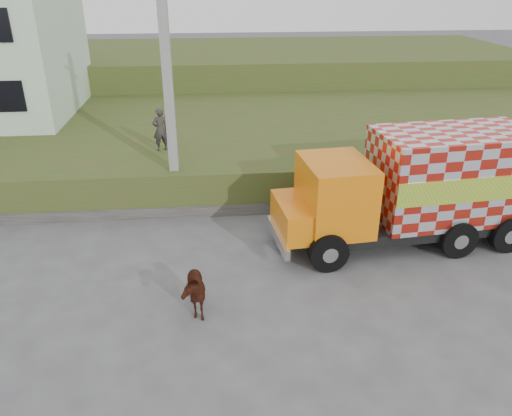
{
  "coord_description": "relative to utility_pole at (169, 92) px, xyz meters",
  "views": [
    {
      "loc": [
        0.26,
        -11.15,
        7.48
      ],
      "look_at": [
        1.47,
        1.79,
        1.3
      ],
      "focal_mm": 35.0,
      "sensor_mm": 36.0,
      "label": 1
    }
  ],
  "objects": [
    {
      "name": "retaining_strip",
      "position": [
        -1.0,
        -0.4,
        -3.88
      ],
      "size": [
        16.0,
        0.5,
        0.4
      ],
      "primitive_type": "cube",
      "color": "#595651",
      "rests_on": "ground"
    },
    {
      "name": "ground",
      "position": [
        1.0,
        -4.6,
        -4.08
      ],
      "size": [
        120.0,
        120.0,
        0.0
      ],
      "primitive_type": "plane",
      "color": "#474749",
      "rests_on": "ground"
    },
    {
      "name": "embankment_far",
      "position": [
        1.0,
        17.4,
        -2.58
      ],
      "size": [
        40.0,
        12.0,
        3.0
      ],
      "primitive_type": "cube",
      "color": "#2E4F1A",
      "rests_on": "ground"
    },
    {
      "name": "cargo_truck",
      "position": [
        7.26,
        -2.79,
        -2.33
      ],
      "size": [
        7.79,
        3.27,
        3.38
      ],
      "rotation": [
        0.0,
        0.0,
        0.1
      ],
      "color": "black",
      "rests_on": "ground"
    },
    {
      "name": "utility_pole",
      "position": [
        0.0,
        0.0,
        0.0
      ],
      "size": [
        1.2,
        0.3,
        8.0
      ],
      "color": "gray",
      "rests_on": "ground"
    },
    {
      "name": "embankment",
      "position": [
        1.0,
        5.4,
        -3.33
      ],
      "size": [
        40.0,
        12.0,
        1.5
      ],
      "primitive_type": "cube",
      "color": "#2E4F1A",
      "rests_on": "ground"
    },
    {
      "name": "cow",
      "position": [
        0.64,
        -5.72,
        -3.47
      ],
      "size": [
        0.91,
        1.53,
        1.21
      ],
      "primitive_type": "imported",
      "rotation": [
        0.0,
        0.0,
        0.19
      ],
      "color": "#351B0D",
      "rests_on": "ground"
    },
    {
      "name": "pedestrian",
      "position": [
        -0.57,
        2.08,
        -1.79
      ],
      "size": [
        0.68,
        0.57,
        1.57
      ],
      "primitive_type": "imported",
      "rotation": [
        0.0,
        0.0,
        3.55
      ],
      "color": "#292624",
      "rests_on": "embankment"
    }
  ]
}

